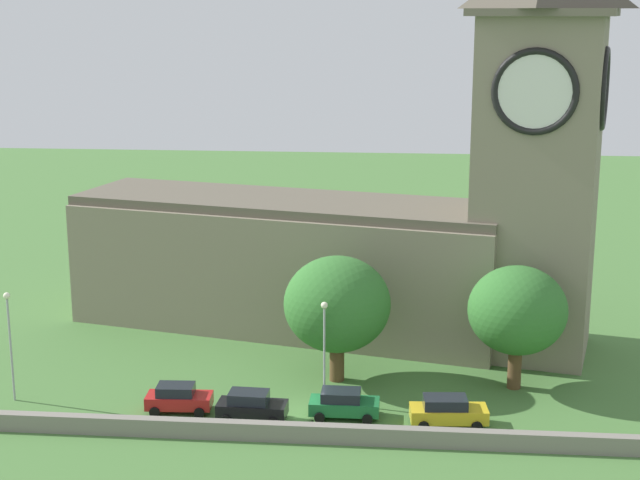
% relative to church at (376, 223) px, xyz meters
% --- Properties ---
extents(ground_plane, '(200.00, 200.00, 0.00)m').
position_rel_church_xyz_m(ground_plane, '(-3.87, -0.96, -8.79)').
color(ground_plane, '#477538').
extents(church, '(41.70, 18.90, 29.19)m').
position_rel_church_xyz_m(church, '(0.00, 0.00, 0.00)').
color(church, gray).
rests_on(church, ground).
extents(quay_barrier, '(57.32, 0.70, 1.09)m').
position_rel_church_xyz_m(quay_barrier, '(-3.87, -19.73, -8.24)').
color(quay_barrier, gray).
rests_on(quay_barrier, ground).
extents(car_red, '(4.17, 2.23, 1.77)m').
position_rel_church_xyz_m(car_red, '(-11.68, -16.15, -7.90)').
color(car_red, red).
rests_on(car_red, ground).
extents(car_black, '(4.31, 2.24, 1.87)m').
position_rel_church_xyz_m(car_black, '(-6.90, -17.10, -7.85)').
color(car_black, black).
rests_on(car_black, ground).
extents(car_green, '(4.31, 2.17, 1.75)m').
position_rel_church_xyz_m(car_green, '(-1.32, -16.06, -7.90)').
color(car_green, '#1E6B38').
rests_on(car_green, ground).
extents(car_yellow, '(4.78, 2.43, 1.82)m').
position_rel_church_xyz_m(car_yellow, '(5.05, -16.70, -7.87)').
color(car_yellow, gold).
rests_on(car_yellow, ground).
extents(streetlamp_west_end, '(0.44, 0.44, 7.25)m').
position_rel_church_xyz_m(streetlamp_west_end, '(-22.65, -15.36, -3.97)').
color(streetlamp_west_end, '#9EA0A5').
rests_on(streetlamp_west_end, ground).
extents(streetlamp_west_mid, '(0.44, 0.44, 6.73)m').
position_rel_church_xyz_m(streetlamp_west_mid, '(-2.70, -13.85, -4.27)').
color(streetlamp_west_mid, '#9EA0A5').
rests_on(streetlamp_west_mid, ground).
extents(tree_riverside_west, '(7.17, 7.17, 8.65)m').
position_rel_church_xyz_m(tree_riverside_west, '(-2.18, -9.97, -3.41)').
color(tree_riverside_west, brown).
rests_on(tree_riverside_west, ground).
extents(tree_churchyard, '(6.50, 6.50, 8.35)m').
position_rel_church_xyz_m(tree_churchyard, '(9.68, -10.29, -3.40)').
color(tree_churchyard, brown).
rests_on(tree_churchyard, ground).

